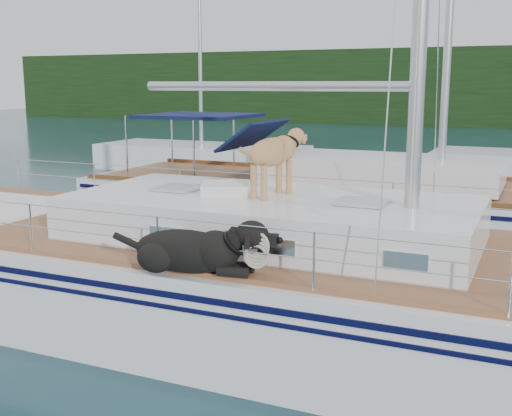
% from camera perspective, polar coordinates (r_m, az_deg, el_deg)
% --- Properties ---
extents(ground, '(120.00, 120.00, 0.00)m').
position_cam_1_polar(ground, '(9.09, -3.45, -9.93)').
color(ground, black).
rests_on(ground, ground).
extents(tree_line, '(90.00, 3.00, 6.00)m').
position_cam_1_polar(tree_line, '(52.66, 20.24, 10.05)').
color(tree_line, black).
rests_on(tree_line, ground).
extents(shore_bank, '(92.00, 1.00, 1.20)m').
position_cam_1_polar(shore_bank, '(53.92, 20.17, 7.50)').
color(shore_bank, '#595147').
rests_on(shore_bank, ground).
extents(main_sailboat, '(12.00, 3.94, 14.01)m').
position_cam_1_polar(main_sailboat, '(8.82, -2.96, -5.92)').
color(main_sailboat, white).
rests_on(main_sailboat, ground).
extents(neighbor_sailboat, '(11.00, 3.50, 13.30)m').
position_cam_1_polar(neighbor_sailboat, '(14.25, 6.80, 0.33)').
color(neighbor_sailboat, white).
rests_on(neighbor_sailboat, ground).
extents(bg_boat_west, '(8.00, 3.00, 11.65)m').
position_cam_1_polar(bg_boat_west, '(24.77, -4.84, 4.46)').
color(bg_boat_west, white).
rests_on(bg_boat_west, ground).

